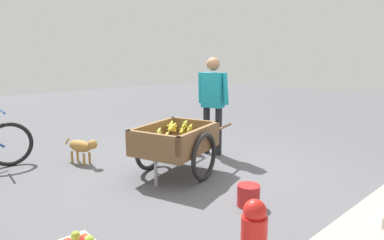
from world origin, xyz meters
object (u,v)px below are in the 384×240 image
object	(u,v)px
dog	(82,146)
vendor_person	(213,97)
fruit_cart	(175,144)
plastic_bucket	(248,195)

from	to	relation	value
dog	vendor_person	bearing A→B (deg)	151.60
fruit_cart	vendor_person	bearing A→B (deg)	-162.54
fruit_cart	dog	world-z (taller)	fruit_cart
vendor_person	dog	size ratio (longest dim) A/B	2.44
fruit_cart	plastic_bucket	xyz separation A→B (m)	(0.06, 1.30, -0.32)
vendor_person	fruit_cart	bearing A→B (deg)	17.46
fruit_cart	plastic_bucket	bearing A→B (deg)	87.33
vendor_person	plastic_bucket	size ratio (longest dim) A/B	6.44
vendor_person	plastic_bucket	bearing A→B (deg)	54.92
vendor_person	dog	world-z (taller)	vendor_person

